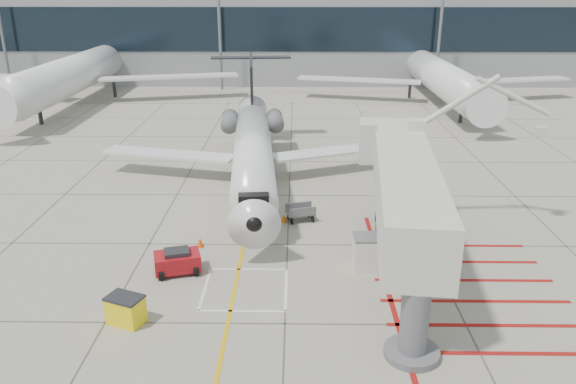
{
  "coord_description": "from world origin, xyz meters",
  "views": [
    {
      "loc": [
        0.43,
        -25.2,
        14.17
      ],
      "look_at": [
        0.0,
        6.0,
        2.5
      ],
      "focal_mm": 35.0,
      "sensor_mm": 36.0,
      "label": 1
    }
  ],
  "objects_px": {
    "jet_bridge": "(406,206)",
    "spill_bin": "(126,310)",
    "pushback_tug": "(177,261)",
    "regional_jet": "(253,140)"
  },
  "relations": [
    {
      "from": "jet_bridge",
      "to": "pushback_tug",
      "type": "relative_size",
      "value": 8.38
    },
    {
      "from": "regional_jet",
      "to": "jet_bridge",
      "type": "xyz_separation_m",
      "value": [
        8.43,
        -11.84,
        -0.1
      ]
    },
    {
      "from": "regional_jet",
      "to": "jet_bridge",
      "type": "height_order",
      "value": "regional_jet"
    },
    {
      "from": "pushback_tug",
      "to": "spill_bin",
      "type": "distance_m",
      "value": 4.82
    },
    {
      "from": "jet_bridge",
      "to": "spill_bin",
      "type": "height_order",
      "value": "jet_bridge"
    },
    {
      "from": "jet_bridge",
      "to": "spill_bin",
      "type": "bearing_deg",
      "value": -154.91
    },
    {
      "from": "pushback_tug",
      "to": "regional_jet",
      "type": "bearing_deg",
      "value": 59.04
    },
    {
      "from": "pushback_tug",
      "to": "spill_bin",
      "type": "height_order",
      "value": "pushback_tug"
    },
    {
      "from": "regional_jet",
      "to": "spill_bin",
      "type": "height_order",
      "value": "regional_jet"
    },
    {
      "from": "jet_bridge",
      "to": "spill_bin",
      "type": "relative_size",
      "value": 12.8
    }
  ]
}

